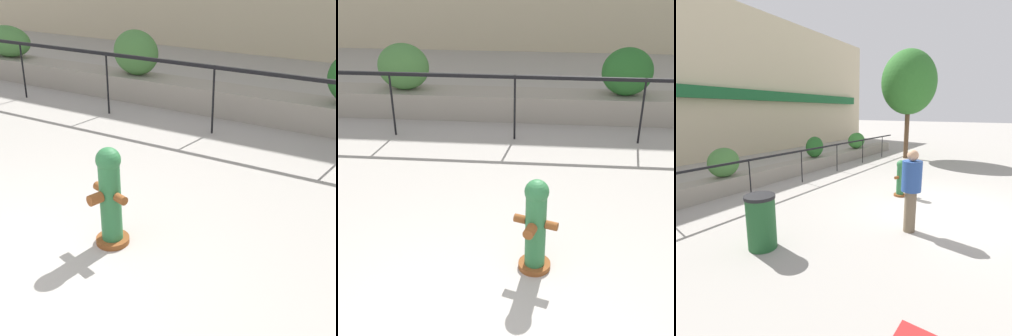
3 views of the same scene
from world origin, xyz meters
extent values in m
cube|color=gray|center=(0.00, 6.00, 0.25)|extent=(18.00, 0.70, 0.50)
cube|color=black|center=(0.00, 4.90, 1.12)|extent=(15.00, 0.05, 0.06)
cylinder|color=black|center=(-2.14, 4.90, 0.57)|extent=(0.04, 0.04, 1.15)
cylinder|color=black|center=(0.00, 4.90, 0.57)|extent=(0.04, 0.04, 1.15)
cylinder|color=black|center=(2.14, 4.90, 0.57)|extent=(0.04, 0.04, 1.15)
ellipsoid|color=#427538|center=(-2.23, 6.00, 0.95)|extent=(1.00, 0.59, 0.90)
ellipsoid|color=#235B23|center=(2.02, 6.00, 0.95)|extent=(0.95, 0.58, 0.90)
cylinder|color=brown|center=(0.47, 1.41, 0.03)|extent=(0.44, 0.44, 0.06)
cylinder|color=#286638|center=(0.47, 1.41, 0.48)|extent=(0.28, 0.28, 0.85)
sphere|color=#286638|center=(0.47, 1.41, 0.95)|extent=(0.25, 0.25, 0.25)
cylinder|color=brown|center=(0.41, 1.24, 0.59)|extent=(0.15, 0.17, 0.11)
cylinder|color=brown|center=(0.30, 1.46, 0.59)|extent=(0.15, 0.12, 0.09)
cylinder|color=brown|center=(0.63, 1.36, 0.59)|extent=(0.15, 0.12, 0.09)
camera|label=1|loc=(3.04, -1.91, 2.80)|focal=50.00mm
camera|label=2|loc=(0.51, -2.67, 3.31)|focal=50.00mm
camera|label=3|loc=(-6.65, -1.38, 2.47)|focal=28.00mm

